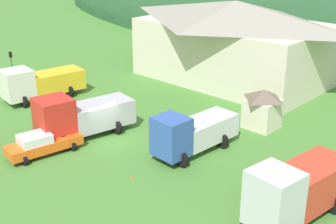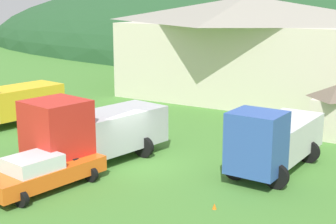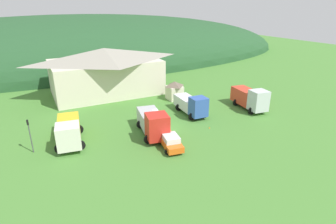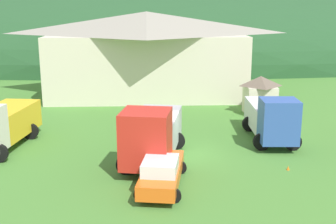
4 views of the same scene
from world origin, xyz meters
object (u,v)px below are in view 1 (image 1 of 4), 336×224
Objects in this scene: box_truck_blue at (191,132)px; traffic_cone_near_pickup at (132,178)px; tow_truck_silver at (297,189)px; traffic_light_west at (12,67)px; play_shed_cream at (263,108)px; crane_truck_red at (80,116)px; heavy_rig_striped at (39,82)px; service_pickup_orange at (42,144)px; depot_building at (235,40)px.

traffic_cone_near_pickup is at bearing -1.88° from box_truck_blue.
traffic_cone_near_pickup is (-0.45, -5.38, -1.61)m from box_truck_blue.
tow_truck_silver is 1.80× the size of traffic_light_west.
traffic_light_west is (-23.07, -9.03, 0.79)m from play_shed_cream.
crane_truck_red is at bearing 167.96° from traffic_cone_near_pickup.
traffic_cone_near_pickup is (7.57, -1.62, -1.77)m from crane_truck_red.
box_truck_blue is at bearing 102.17° from heavy_rig_striped.
traffic_light_west is (-4.09, -0.41, 0.79)m from heavy_rig_striped.
traffic_light_west is at bearing -75.87° from heavy_rig_striped.
play_shed_cream reaches higher than service_pickup_orange.
depot_building is 6.32× the size of play_shed_cream.
box_truck_blue reaches higher than heavy_rig_striped.
depot_building reaches higher than traffic_cone_near_pickup.
service_pickup_orange is (-7.61, -7.43, -0.78)m from box_truck_blue.
depot_building reaches higher than tow_truck_silver.
tow_truck_silver is (17.75, -18.95, -2.42)m from depot_building.
traffic_light_west is (-21.92, -1.56, 0.84)m from box_truck_blue.
crane_truck_red reaches higher than heavy_rig_striped.
tow_truck_silver reaches higher than play_shed_cream.
traffic_cone_near_pickup is at bearing -10.08° from traffic_light_west.
tow_truck_silver is at bearing 17.44° from traffic_cone_near_pickup.
crane_truck_red is 7.95m from traffic_cone_near_pickup.
tow_truck_silver is at bearing 115.79° from service_pickup_orange.
tow_truck_silver reaches higher than crane_truck_red.
heavy_rig_striped is at bearing -155.57° from play_shed_cream.
traffic_cone_near_pickup is at bearing 114.96° from service_pickup_orange.
depot_building is 20.59m from crane_truck_red.
play_shed_cream is 0.81× the size of traffic_light_west.
crane_truck_red is 1.11× the size of tow_truck_silver.
heavy_rig_striped is 1.98× the size of traffic_light_west.
service_pickup_orange is at bearing -163.99° from traffic_cone_near_pickup.
heavy_rig_striped is 12.03m from service_pickup_orange.
heavy_rig_striped reaches higher than traffic_cone_near_pickup.
traffic_light_west reaches higher than crane_truck_red.
depot_building is 2.59× the size of heavy_rig_striped.
crane_truck_red reaches higher than play_shed_cream.
box_truck_blue is 9.70m from tow_truck_silver.
crane_truck_red is (9.80, -2.60, 0.10)m from heavy_rig_striped.
play_shed_cream is at bearing 122.89° from heavy_rig_striped.
service_pickup_orange is (-8.76, -14.90, -0.83)m from play_shed_cream.
service_pickup_orange is (0.42, -3.67, -0.94)m from crane_truck_red.
service_pickup_orange is 15.55m from traffic_light_west.
traffic_light_west reaches higher than heavy_rig_striped.
traffic_light_west reaches higher than play_shed_cream.
crane_truck_red is (0.30, -20.44, -2.52)m from depot_building.
tow_truck_silver is (27.25, -1.12, 0.21)m from heavy_rig_striped.
box_truck_blue is 0.99× the size of tow_truck_silver.
play_shed_cream is 24.79m from traffic_light_west.
crane_truck_red is 17.51m from tow_truck_silver.
depot_building is 23.81m from traffic_cone_near_pickup.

